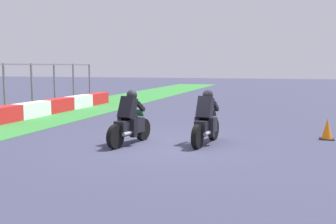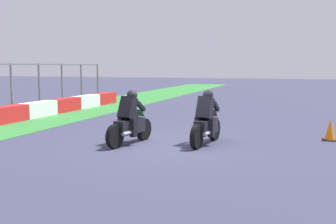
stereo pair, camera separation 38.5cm
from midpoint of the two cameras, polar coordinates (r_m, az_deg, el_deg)
ground_plane at (r=11.18m, az=-1.36°, el=-4.61°), size 120.00×120.00×0.00m
rider_lane_a at (r=11.15m, az=4.45°, el=-1.41°), size 2.04×0.58×1.51m
rider_lane_b at (r=11.16m, az=-6.43°, el=-1.43°), size 2.03×0.62×1.51m
traffic_cone at (r=12.70m, az=20.84°, el=-2.35°), size 0.40×0.40×0.63m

